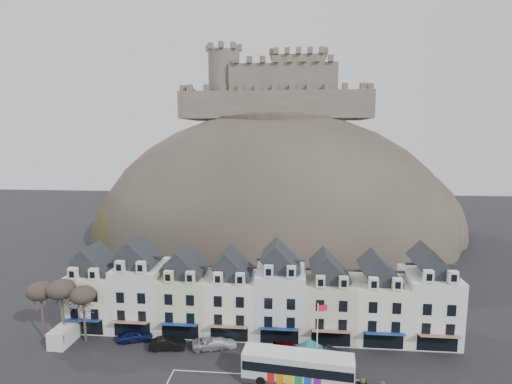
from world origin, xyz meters
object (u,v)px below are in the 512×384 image
at_px(bus, 298,366).
at_px(white_van, 66,334).
at_px(bus_shelter, 310,346).
at_px(car_black, 167,344).
at_px(car_white, 220,343).
at_px(flagpole, 318,334).
at_px(car_maroon, 289,349).
at_px(red_buoy, 342,367).
at_px(car_silver, 211,343).
at_px(car_navy, 135,335).
at_px(car_charcoal, 328,352).

xyz_separation_m(bus, white_van, (-31.32, 6.10, -0.77)).
bearing_deg(bus_shelter, car_black, 168.92).
bearing_deg(car_white, bus, -140.57).
distance_m(bus_shelter, flagpole, 2.00).
bearing_deg(car_maroon, white_van, 106.27).
bearing_deg(red_buoy, bus, -161.62).
bearing_deg(car_silver, red_buoy, -121.02).
height_order(car_navy, car_black, car_navy).
distance_m(car_navy, car_silver, 10.69).
bearing_deg(car_navy, car_silver, -112.72).
bearing_deg(car_silver, bus, -134.58).
bearing_deg(bus_shelter, car_white, 158.78).
xyz_separation_m(red_buoy, car_silver, (-16.54, 4.61, -0.41)).
xyz_separation_m(flagpole, car_navy, (-24.34, 5.14, -4.18)).
height_order(car_white, car_maroon, car_maroon).
xyz_separation_m(red_buoy, car_maroon, (-6.16, 3.95, -0.32)).
height_order(car_white, car_charcoal, car_charcoal).
height_order(car_black, car_charcoal, car_black).
distance_m(white_van, car_silver, 19.97).
xyz_separation_m(red_buoy, flagpole, (-2.84, 0.33, 3.87)).
bearing_deg(car_maroon, car_silver, 103.44).
relative_size(white_van, car_navy, 1.13).
bearing_deg(white_van, flagpole, -5.69).
height_order(white_van, car_navy, white_van).
xyz_separation_m(white_van, car_black, (14.35, -0.58, -0.41)).
distance_m(bus_shelter, car_silver, 13.67).
bearing_deg(bus, flagpole, 47.47).
relative_size(bus_shelter, red_buoy, 3.01).
bearing_deg(car_maroon, car_black, 107.61).
bearing_deg(car_silver, flagpole, -122.81).
bearing_deg(red_buoy, flagpole, 173.44).
bearing_deg(flagpole, car_navy, 168.08).
relative_size(car_navy, car_charcoal, 1.11).
xyz_separation_m(car_navy, car_silver, (10.65, -0.86, -0.11)).
height_order(white_van, car_black, white_van).
distance_m(bus, bus_shelter, 3.03).
bearing_deg(flagpole, car_silver, 162.62).
relative_size(bus_shelter, car_charcoal, 1.54).
distance_m(flagpole, car_maroon, 6.46).
bearing_deg(car_white, red_buoy, -125.23).
xyz_separation_m(red_buoy, car_black, (-22.15, 3.80, -0.32)).
distance_m(flagpole, car_silver, 14.97).
bearing_deg(car_black, white_van, 79.27).
bearing_deg(car_navy, car_white, -111.15).
distance_m(white_van, car_black, 14.37).
relative_size(bus, flagpole, 1.47).
xyz_separation_m(white_van, car_charcoal, (35.15, -0.59, -0.50)).
xyz_separation_m(bus_shelter, red_buoy, (3.70, -0.63, -2.09)).
height_order(car_navy, car_white, car_navy).
bearing_deg(car_navy, car_black, -126.40).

